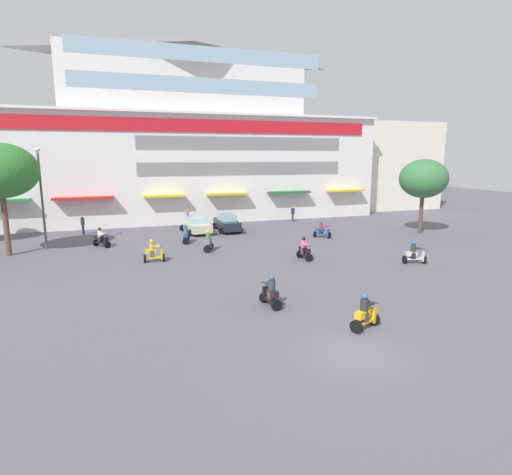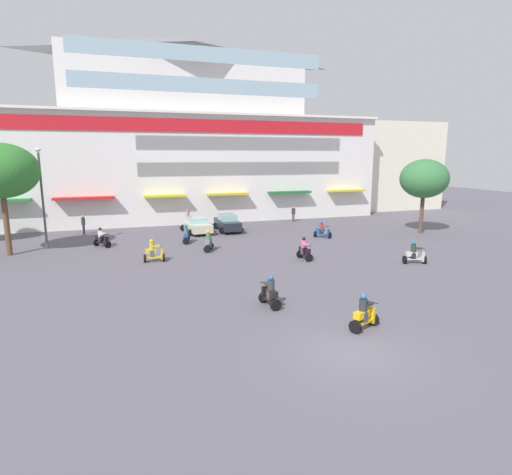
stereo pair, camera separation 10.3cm
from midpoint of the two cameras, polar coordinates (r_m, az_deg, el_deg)
The scene contains 20 objects.
ground_plane at distance 26.95m, azimuth -1.48°, elevation -3.66°, with size 128.00×128.00×0.00m, color #5C5763.
colonial_building at distance 48.77m, azimuth -9.77°, elevation 12.67°, with size 40.70×17.15×19.43m.
flank_building_right at distance 60.63m, azimuth 15.76°, elevation 9.33°, with size 12.40×11.91×10.96m.
plaza_tree_0 at distance 33.36m, azimuth -31.44°, elevation 7.68°, with size 4.91×4.60×7.69m.
plaza_tree_1 at distance 40.04m, azimuth 21.67°, elevation 7.39°, with size 4.19×4.10×6.55m.
parked_car_0 at distance 38.14m, azimuth -8.18°, elevation 1.71°, with size 2.60×4.57×1.43m.
parked_car_1 at distance 38.76m, azimuth -4.04°, elevation 2.01°, with size 2.24×4.34×1.55m.
scooter_rider_0 at distance 28.22m, azimuth -13.78°, elevation -1.98°, with size 1.38×0.62×1.51m.
scooter_rider_1 at distance 17.54m, azimuth 14.40°, elevation -10.05°, with size 1.45×1.02×1.52m.
scooter_rider_2 at distance 33.85m, azimuth -9.56°, elevation 0.29°, with size 0.81×1.55×1.50m.
scooter_rider_3 at distance 28.18m, azimuth 6.46°, elevation -1.75°, with size 0.64×1.34×1.54m.
scooter_rider_4 at distance 28.86m, azimuth 20.54°, elevation -2.16°, with size 1.50×0.92×1.48m.
scooter_rider_5 at distance 34.00m, azimuth -20.31°, elevation -0.19°, with size 1.34×1.47×1.50m.
scooter_rider_6 at distance 35.99m, azimuth 8.84°, elevation 0.90°, with size 1.36×1.40×1.44m.
scooter_rider_7 at distance 19.40m, azimuth 1.85°, elevation -7.58°, with size 0.69×1.38×1.53m.
scooter_rider_8 at distance 30.75m, azimuth -6.55°, elevation -0.66°, with size 1.01×1.49×1.56m.
pedestrian_0 at distance 39.93m, azimuth -22.48°, elevation 1.76°, with size 0.44×0.44×1.71m.
pedestrian_1 at distance 42.02m, azimuth -9.39°, elevation 2.82°, with size 0.50×0.50×1.65m.
pedestrian_2 at distance 44.53m, azimuth 4.93°, elevation 3.32°, with size 0.54×0.54×1.61m.
streetlamp_near at distance 34.37m, azimuth -27.13°, elevation 5.55°, with size 0.40×0.40×7.39m.
Camera 1 is at (-7.68, -11.91, 6.82)m, focal length 29.55 mm.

